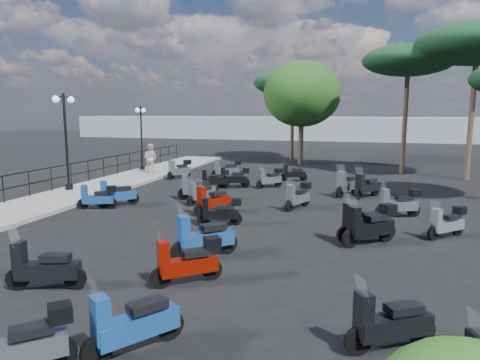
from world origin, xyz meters
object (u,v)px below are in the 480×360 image
(scooter_16, at_px, (234,178))
(scooter_24, at_px, (365,225))
(lamp_post_1, at_px, (66,135))
(scooter_9, at_px, (199,188))
(scooter_20, at_px, (347,185))
(scooter_26, at_px, (399,203))
(pine_2, at_px, (293,83))
(scooter_4, at_px, (214,180))
(pine_1, at_px, (478,44))
(scooter_19, at_px, (298,197))
(scooter_25, at_px, (447,223))
(broadleaf_tree, at_px, (302,94))
(scooter_3, at_px, (98,198))
(scooter_2, at_px, (117,195))
(scooter_18, at_px, (370,225))
(lamp_post_2, at_px, (141,134))
(scooter_8, at_px, (201,194))
(scooter_27, at_px, (366,187))
(scooter_5, at_px, (179,170))
(scooter_10, at_px, (227,169))
(scooter_17, at_px, (132,325))
(scooter_23, at_px, (389,324))
(scooter_7, at_px, (220,212))
(scooter_11, at_px, (18,346))
(scooter_6, at_px, (44,268))
(pedestrian_far, at_px, (150,158))
(scooter_15, at_px, (270,178))
(pine_0, at_px, (408,61))
(scooter_12, at_px, (187,262))
(scooter_13, at_px, (203,238))
(scooter_14, at_px, (212,201))

(scooter_16, xyz_separation_m, scooter_24, (6.26, -7.52, 0.02))
(lamp_post_1, bearing_deg, scooter_9, 1.80)
(scooter_16, height_order, scooter_20, scooter_20)
(scooter_16, distance_m, scooter_26, 8.47)
(scooter_24, relative_size, pine_2, 0.24)
(scooter_4, height_order, scooter_20, scooter_20)
(scooter_26, xyz_separation_m, pine_1, (4.25, 10.04, 6.77))
(scooter_19, bearing_deg, scooter_4, -11.39)
(lamp_post_1, relative_size, scooter_25, 3.70)
(scooter_24, xyz_separation_m, broadleaf_tree, (-4.44, 17.91, 4.42))
(scooter_3, bearing_deg, scooter_2, -53.57)
(scooter_18, height_order, scooter_24, scooter_24)
(lamp_post_2, relative_size, scooter_24, 2.36)
(scooter_8, bearing_deg, scooter_27, -126.77)
(scooter_8, relative_size, scooter_27, 0.91)
(scooter_20, bearing_deg, scooter_5, 11.36)
(scooter_10, xyz_separation_m, scooter_17, (4.00, -17.23, -0.05))
(lamp_post_1, distance_m, scooter_8, 7.17)
(scooter_20, bearing_deg, scooter_25, 145.17)
(lamp_post_2, relative_size, scooter_3, 2.73)
(scooter_18, height_order, scooter_20, scooter_20)
(lamp_post_1, bearing_deg, scooter_19, -1.19)
(scooter_23, bearing_deg, scooter_7, 6.81)
(scooter_3, bearing_deg, lamp_post_2, -1.53)
(scooter_11, bearing_deg, pine_1, -68.97)
(scooter_24, bearing_deg, pine_1, -52.44)
(lamp_post_1, height_order, scooter_6, lamp_post_1)
(scooter_2, distance_m, scooter_24, 9.78)
(scooter_3, relative_size, scooter_19, 0.95)
(scooter_11, bearing_deg, pedestrian_far, -21.32)
(scooter_24, height_order, pine_1, pine_1)
(scooter_17, bearing_deg, scooter_19, -59.96)
(scooter_19, bearing_deg, pedestrian_far, -9.85)
(scooter_15, bearing_deg, pine_0, -91.80)
(scooter_4, distance_m, scooter_10, 3.32)
(scooter_12, xyz_separation_m, broadleaf_tree, (-0.70, 22.17, 4.45))
(scooter_18, bearing_deg, scooter_27, -41.03)
(scooter_4, bearing_deg, scooter_25, -147.32)
(pine_0, bearing_deg, scooter_17, -104.34)
(scooter_10, bearing_deg, scooter_2, 142.99)
(scooter_20, height_order, pine_2, pine_2)
(scooter_12, bearing_deg, scooter_13, -30.75)
(scooter_14, relative_size, scooter_26, 0.96)
(scooter_2, bearing_deg, scooter_8, -110.86)
(scooter_16, height_order, scooter_19, scooter_16)
(scooter_20, height_order, scooter_26, scooter_20)
(scooter_5, bearing_deg, scooter_25, 172.25)
(scooter_5, distance_m, scooter_24, 13.80)
(scooter_8, xyz_separation_m, scooter_23, (6.82, -9.34, 0.03))
(scooter_3, xyz_separation_m, scooter_7, (5.34, -0.98, 0.00))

